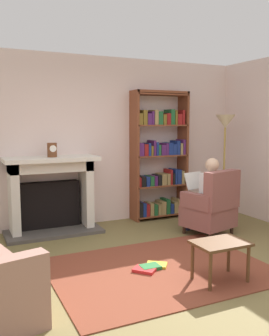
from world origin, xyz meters
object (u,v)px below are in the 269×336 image
Objects in this scene: fireplace at (51,192)px; floor_lamp at (225,131)px; bookshelf at (160,157)px; side_table at (220,248)px; seated_reader at (206,192)px; mantel_clock at (52,150)px; armchair_reading at (212,207)px.

fireplace is 0.79× the size of floor_lamp.
side_table is (-0.70, -2.57, -0.69)m from bookshelf.
side_table is at bearing 44.48° from seated_reader.
seated_reader is 1.24m from floor_lamp.
floor_lamp is (0.71, 0.49, 0.89)m from seated_reader.
fireplace is 0.66m from mantel_clock.
floor_lamp reaches higher than mantel_clock.
mantel_clock reaches higher than armchair_reading.
mantel_clock reaches higher than seated_reader.
side_table is (1.18, -2.53, -0.24)m from fireplace.
bookshelf is at bearing -94.80° from armchair_reading.
armchair_reading is (2.08, -1.08, -0.82)m from mantel_clock.
seated_reader is at bearing -145.48° from floor_lamp.
bookshelf is at bearing 145.71° from floor_lamp.
side_table is (1.17, -2.43, -0.89)m from mantel_clock.
seated_reader is 0.64× the size of floor_lamp.
mantel_clock is at bearing 170.27° from floor_lamp.
seated_reader is (-0.03, 0.11, 0.20)m from armchair_reading.
bookshelf is 1.19m from seated_reader.
armchair_reading is 1.63m from side_table.
mantel_clock is 2.35m from seated_reader.
seated_reader is at bearing -80.68° from bookshelf.
seated_reader is 1.73m from side_table.
seated_reader is at bearing 59.11° from side_table.
floor_lamp reaches higher than fireplace.
armchair_reading is at bearing -29.39° from fireplace.
fireplace is 2.32m from seated_reader.
mantel_clock is 0.10× the size of bookshelf.
floor_lamp is (0.68, 0.60, 1.08)m from armchair_reading.
side_table is 2.77m from floor_lamp.
fireplace reaches higher than armchair_reading.
floor_lamp reaches higher than side_table.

